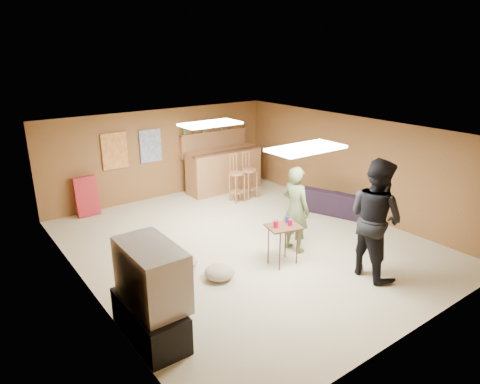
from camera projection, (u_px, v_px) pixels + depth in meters
ground at (246, 243)px, 8.34m from camera, size 7.00×7.00×0.00m
ceiling at (247, 131)px, 7.63m from camera, size 6.00×7.00×0.02m
wall_back at (162, 154)px, 10.65m from camera, size 6.00×0.02×2.20m
wall_front at (416, 262)px, 5.32m from camera, size 6.00×0.02×2.20m
wall_left at (85, 228)px, 6.30m from camera, size 0.02×7.00×2.20m
wall_right at (352, 165)px, 9.67m from camera, size 0.02×7.00×2.20m
tv_stand at (150, 320)px, 5.59m from camera, size 0.55×1.30×0.50m
dvd_box at (165, 320)px, 5.75m from camera, size 0.35×0.50×0.08m
tv_body at (151, 274)px, 5.42m from camera, size 0.60×1.10×0.80m
tv_screen at (173, 267)px, 5.60m from camera, size 0.02×0.95×0.65m
bar_counter at (224, 170)px, 11.25m from camera, size 2.00×0.60×1.10m
bar_lip at (229, 152)px, 10.89m from camera, size 2.10×0.12×0.05m
bar_shelf at (214, 132)px, 11.29m from camera, size 2.00×0.18×0.05m
bar_backing at (214, 143)px, 11.40m from camera, size 2.00×0.14×0.60m
poster_left at (115, 151)px, 9.87m from camera, size 0.60×0.03×0.85m
poster_right at (151, 146)px, 10.37m from camera, size 0.55×0.03×0.80m
folding_chair_stack at (87, 196)px, 9.59m from camera, size 0.50×0.26×0.91m
ceiling_panel_front at (306, 148)px, 6.50m from camera, size 1.20×0.60×0.04m
ceiling_panel_back at (210, 124)px, 8.56m from camera, size 1.20×0.60×0.04m
person_olive at (296, 209)px, 7.83m from camera, size 0.46×0.63×1.62m
person_black at (375, 218)px, 6.92m from camera, size 0.85×1.04×2.00m
sofa at (336, 200)px, 9.85m from camera, size 1.40×2.04×0.56m
tray_table at (283, 245)px, 7.45m from camera, size 0.65×0.57×0.72m
cup_red_near at (276, 224)px, 7.25m from camera, size 0.11×0.11×0.12m
cup_red_far at (290, 222)px, 7.33m from camera, size 0.11×0.11×0.11m
cup_blue at (288, 219)px, 7.46m from camera, size 0.09×0.09×0.10m
bar_stool_left at (237, 179)px, 10.41m from camera, size 0.45×0.45×1.17m
bar_stool_right at (250, 175)px, 10.67m from camera, size 0.43×0.43×1.19m
cushion_near_tv at (219, 272)px, 7.04m from camera, size 0.62×0.62×0.23m
cushion_mid at (184, 262)px, 7.41m from camera, size 0.46×0.46×0.21m
cushion_far at (175, 305)px, 6.17m from camera, size 0.48×0.48×0.20m
bottle_row at (208, 127)px, 11.11m from camera, size 1.48×0.08×0.26m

